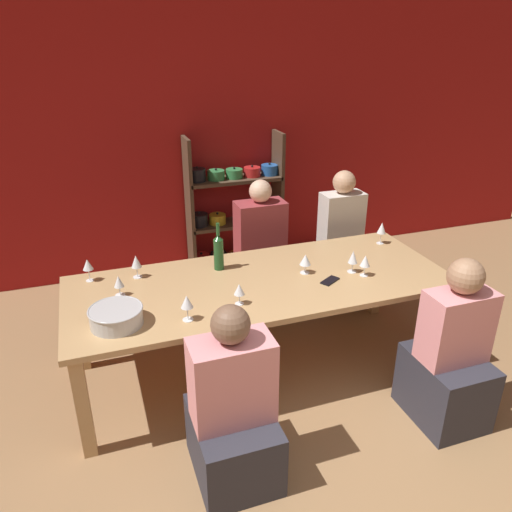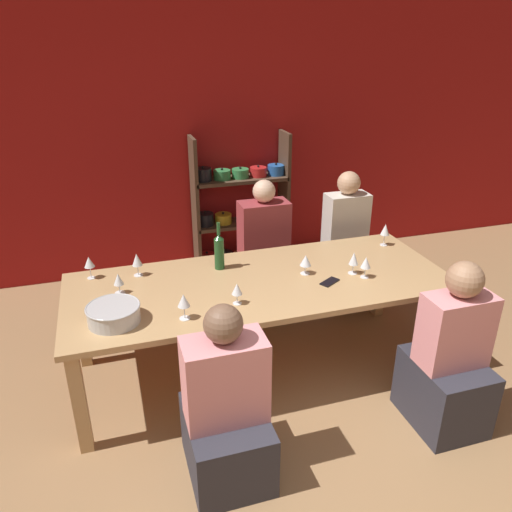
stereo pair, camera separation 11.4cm
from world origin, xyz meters
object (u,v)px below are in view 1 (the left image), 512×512
(dining_table, at_px, (261,290))
(wine_glass_white_c, at_px, (88,265))
(wine_glass_white_a, at_px, (365,261))
(cell_phone, at_px, (330,281))
(person_near_a, at_px, (449,363))
(person_far_a, at_px, (260,263))
(wine_glass_empty_b, at_px, (187,302))
(wine_glass_white_e, at_px, (136,262))
(person_near_b, at_px, (233,417))
(wine_glass_white_d, at_px, (353,258))
(shelf_unit, at_px, (233,216))
(wine_glass_white_b, at_px, (119,282))
(person_far_b, at_px, (339,253))
(wine_bottle_green, at_px, (219,251))
(wine_glass_empty_a, at_px, (382,228))
(wine_glass_red_a, at_px, (239,290))
(mixing_bowl, at_px, (116,316))
(wine_glass_empty_c, at_px, (305,260))

(dining_table, relative_size, wine_glass_white_c, 16.22)
(wine_glass_white_a, bearing_deg, cell_phone, -179.95)
(wine_glass_white_a, relative_size, person_near_a, 0.14)
(person_far_a, bearing_deg, wine_glass_empty_b, 53.83)
(wine_glass_white_e, distance_m, person_near_b, 1.35)
(wine_glass_white_d, xyz_separation_m, wine_glass_white_e, (-1.50, 0.43, 0.01))
(shelf_unit, bearing_deg, wine_glass_white_d, -80.27)
(shelf_unit, relative_size, wine_glass_white_c, 8.61)
(shelf_unit, xyz_separation_m, wine_glass_white_e, (-1.17, -1.49, 0.30))
(wine_glass_white_b, distance_m, wine_glass_white_c, 0.34)
(person_far_a, height_order, person_far_b, person_far_b)
(wine_bottle_green, xyz_separation_m, wine_glass_empty_a, (1.40, 0.03, -0.01))
(wine_glass_white_b, xyz_separation_m, person_near_a, (1.93, -0.99, -0.43))
(dining_table, xyz_separation_m, cell_phone, (0.46, -0.17, 0.08))
(wine_glass_white_e, height_order, person_near_b, person_near_b)
(wine_glass_red_a, bearing_deg, wine_glass_empty_a, 22.24)
(wine_glass_white_c, distance_m, cell_phone, 1.70)
(dining_table, relative_size, wine_glass_red_a, 18.42)
(wine_glass_white_d, relative_size, cell_phone, 1.02)
(wine_glass_white_b, relative_size, wine_glass_white_c, 0.87)
(wine_glass_white_a, height_order, wine_glass_white_e, wine_glass_white_e)
(wine_bottle_green, height_order, person_near_a, person_near_a)
(person_near_a, bearing_deg, wine_glass_white_e, 145.55)
(person_far_b, bearing_deg, person_near_b, 47.47)
(wine_glass_empty_b, bearing_deg, person_near_b, -76.93)
(wine_bottle_green, xyz_separation_m, wine_glass_white_e, (-0.59, 0.06, -0.02))
(person_far_b, bearing_deg, wine_glass_white_e, 14.43)
(wine_glass_white_b, relative_size, cell_phone, 0.88)
(person_near_a, height_order, person_near_b, person_near_a)
(mixing_bowl, xyz_separation_m, wine_glass_red_a, (0.77, -0.01, 0.04))
(wine_glass_white_b, relative_size, person_near_b, 0.13)
(cell_phone, height_order, person_far_a, person_far_a)
(wine_glass_white_a, bearing_deg, person_near_a, -71.44)
(wine_glass_white_d, xyz_separation_m, person_near_b, (-1.16, -0.78, -0.47))
(wine_glass_empty_b, height_order, person_near_b, person_near_b)
(wine_glass_white_c, xyz_separation_m, person_near_b, (0.67, -1.27, -0.48))
(wine_glass_white_a, distance_m, cell_phone, 0.29)
(wine_bottle_green, xyz_separation_m, person_near_a, (1.20, -1.17, -0.47))
(person_far_a, bearing_deg, wine_glass_red_a, 64.34)
(person_near_a, bearing_deg, shelf_unit, 102.86)
(person_far_a, xyz_separation_m, person_near_b, (-0.80, -1.79, -0.04))
(person_near_a, bearing_deg, person_far_b, 86.21)
(wine_bottle_green, bearing_deg, wine_glass_empty_a, 1.08)
(wine_glass_empty_c, distance_m, person_near_b, 1.29)
(wine_glass_white_b, relative_size, wine_glass_empty_b, 0.86)
(shelf_unit, xyz_separation_m, person_far_a, (-0.02, -0.92, -0.14))
(wine_glass_empty_a, height_order, wine_glass_white_d, wine_glass_empty_a)
(wine_glass_empty_a, bearing_deg, person_far_b, 99.31)
(mixing_bowl, xyz_separation_m, wine_glass_white_d, (1.69, 0.17, 0.05))
(wine_glass_white_d, height_order, wine_glass_white_e, wine_glass_white_e)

